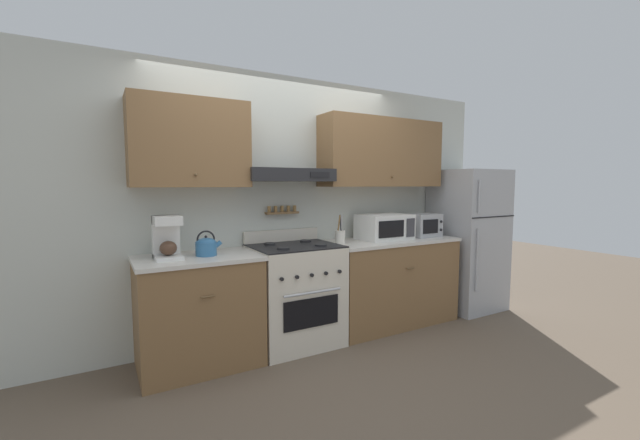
{
  "coord_description": "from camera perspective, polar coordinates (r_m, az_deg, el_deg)",
  "views": [
    {
      "loc": [
        -1.58,
        -2.9,
        1.5
      ],
      "look_at": [
        0.24,
        0.27,
        1.17
      ],
      "focal_mm": 22.0,
      "sensor_mm": 36.0,
      "label": 1
    }
  ],
  "objects": [
    {
      "name": "counter_left",
      "position": [
        3.47,
        -17.22,
        -12.49
      ],
      "size": [
        0.98,
        0.66,
        0.92
      ],
      "color": "brown",
      "rests_on": "ground_plane"
    },
    {
      "name": "microwave",
      "position": [
        4.2,
        9.35,
        -1.0
      ],
      "size": [
        0.53,
        0.39,
        0.27
      ],
      "color": "white",
      "rests_on": "counter_right"
    },
    {
      "name": "wall_back",
      "position": [
        3.9,
        -4.06,
        4.83
      ],
      "size": [
        5.2,
        0.46,
        2.55
      ],
      "color": "silver",
      "rests_on": "ground_plane"
    },
    {
      "name": "toaster_oven",
      "position": [
        4.54,
        14.72,
        -0.72
      ],
      "size": [
        0.34,
        0.3,
        0.25
      ],
      "color": "#ADAFB5",
      "rests_on": "counter_right"
    },
    {
      "name": "stove_range",
      "position": [
        3.73,
        -3.62,
        -10.74
      ],
      "size": [
        0.78,
        0.67,
        1.05
      ],
      "color": "beige",
      "rests_on": "ground_plane"
    },
    {
      "name": "tea_kettle",
      "position": [
        3.35,
        -16.21,
        -3.65
      ],
      "size": [
        0.22,
        0.17,
        0.21
      ],
      "color": "teal",
      "rests_on": "counter_left"
    },
    {
      "name": "ground_plane",
      "position": [
        3.62,
        -1.16,
        -19.22
      ],
      "size": [
        16.0,
        16.0,
        0.0
      ],
      "primitive_type": "plane",
      "color": "brown"
    },
    {
      "name": "counter_right",
      "position": [
        4.34,
        10.01,
        -8.72
      ],
      "size": [
        1.47,
        0.66,
        0.92
      ],
      "color": "brown",
      "rests_on": "ground_plane"
    },
    {
      "name": "coffee_maker",
      "position": [
        3.32,
        -21.38,
        -2.3
      ],
      "size": [
        0.2,
        0.25,
        0.34
      ],
      "color": "white",
      "rests_on": "counter_left"
    },
    {
      "name": "utensil_crock",
      "position": [
        3.86,
        2.94,
        -2.37
      ],
      "size": [
        0.1,
        0.1,
        0.28
      ],
      "color": "silver",
      "rests_on": "counter_right"
    },
    {
      "name": "refrigerator",
      "position": [
        5.06,
        20.63,
        -2.67
      ],
      "size": [
        0.72,
        0.72,
        1.67
      ],
      "color": "#ADAFB5",
      "rests_on": "ground_plane"
    }
  ]
}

